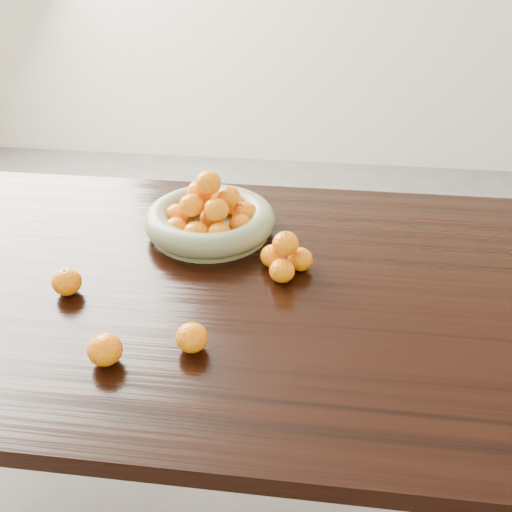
# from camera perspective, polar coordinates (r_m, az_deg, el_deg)

# --- Properties ---
(ground) EXTENTS (5.00, 5.00, 0.00)m
(ground) POSITION_cam_1_polar(r_m,az_deg,el_deg) (1.79, 1.10, -22.78)
(ground) COLOR #615F5B
(ground) RESTS_ON ground
(dining_table) EXTENTS (2.00, 1.00, 0.75)m
(dining_table) POSITION_cam_1_polar(r_m,az_deg,el_deg) (1.31, 1.40, -5.91)
(dining_table) COLOR black
(dining_table) RESTS_ON ground
(fruit_bowl) EXTENTS (0.33, 0.33, 0.17)m
(fruit_bowl) POSITION_cam_1_polar(r_m,az_deg,el_deg) (1.43, -4.60, 3.81)
(fruit_bowl) COLOR #737A59
(fruit_bowl) RESTS_ON dining_table
(orange_pyramid) EXTENTS (0.12, 0.12, 0.10)m
(orange_pyramid) POSITION_cam_1_polar(r_m,az_deg,el_deg) (1.27, 2.94, -0.11)
(orange_pyramid) COLOR orange
(orange_pyramid) RESTS_ON dining_table
(loose_orange_0) EXTENTS (0.06, 0.06, 0.06)m
(loose_orange_0) POSITION_cam_1_polar(r_m,az_deg,el_deg) (1.27, -18.41, -2.46)
(loose_orange_0) COLOR orange
(loose_orange_0) RESTS_ON dining_table
(loose_orange_1) EXTENTS (0.06, 0.06, 0.06)m
(loose_orange_1) POSITION_cam_1_polar(r_m,az_deg,el_deg) (1.07, -14.87, -9.05)
(loose_orange_1) COLOR orange
(loose_orange_1) RESTS_ON dining_table
(loose_orange_2) EXTENTS (0.06, 0.06, 0.06)m
(loose_orange_2) POSITION_cam_1_polar(r_m,az_deg,el_deg) (1.07, -6.44, -8.12)
(loose_orange_2) COLOR orange
(loose_orange_2) RESTS_ON dining_table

